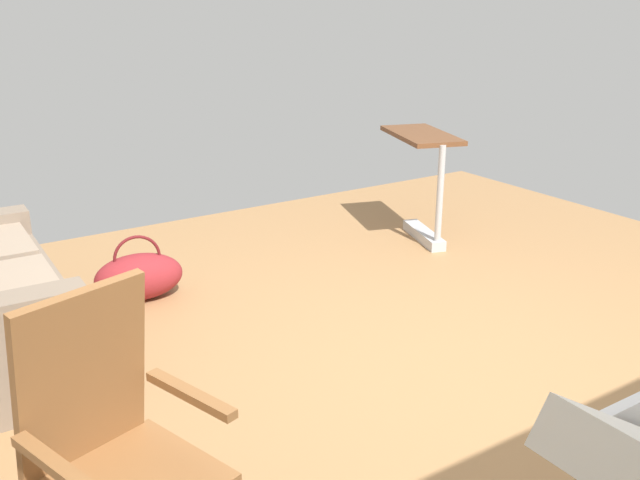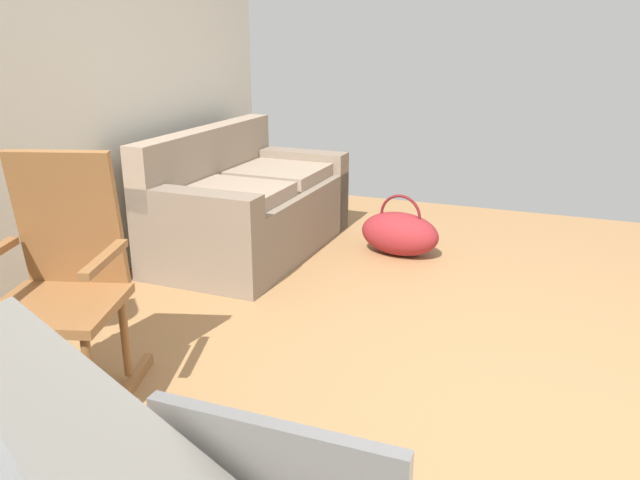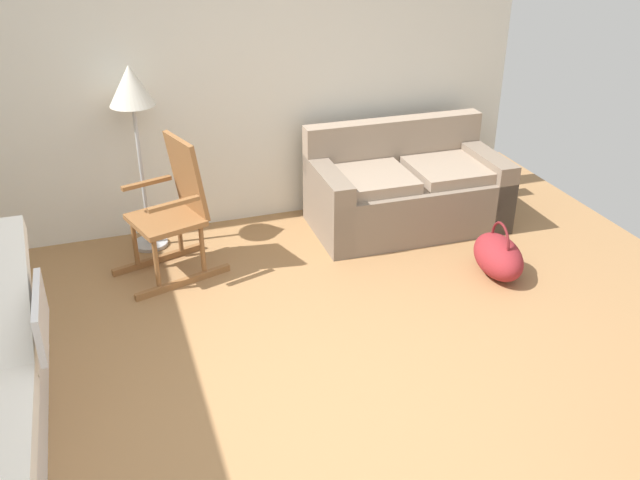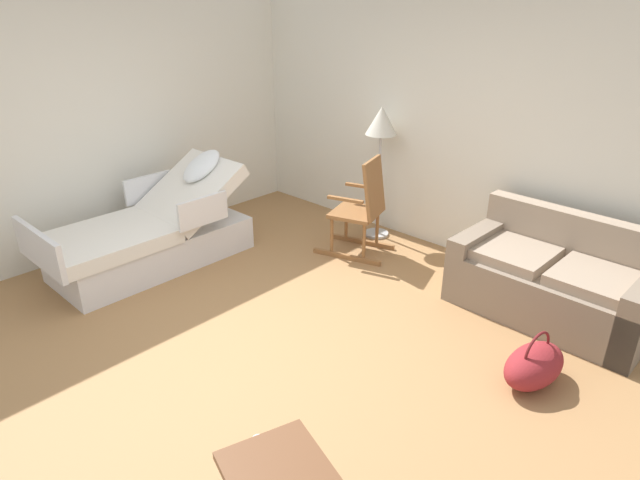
# 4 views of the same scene
# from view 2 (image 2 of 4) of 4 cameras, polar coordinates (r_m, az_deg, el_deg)

# --- Properties ---
(ground_plane) EXTENTS (6.52, 6.52, 0.00)m
(ground_plane) POSITION_cam_2_polar(r_m,az_deg,el_deg) (2.75, 17.17, -15.58)
(ground_plane) COLOR #9E7247
(couch) EXTENTS (1.62, 0.88, 0.85)m
(couch) POSITION_cam_2_polar(r_m,az_deg,el_deg) (4.48, -6.46, 2.82)
(couch) COLOR #7D6C5C
(couch) RESTS_ON ground
(rocking_chair) EXTENTS (0.87, 0.68, 1.05)m
(rocking_chair) POSITION_cam_2_polar(r_m,az_deg,el_deg) (2.79, -22.06, -3.97)
(rocking_chair) COLOR brown
(rocking_chair) RESTS_ON ground
(duffel_bag) EXTENTS (0.40, 0.60, 0.43)m
(duffel_bag) POSITION_cam_2_polar(r_m,az_deg,el_deg) (4.44, 7.14, 0.61)
(duffel_bag) COLOR maroon
(duffel_bag) RESTS_ON ground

